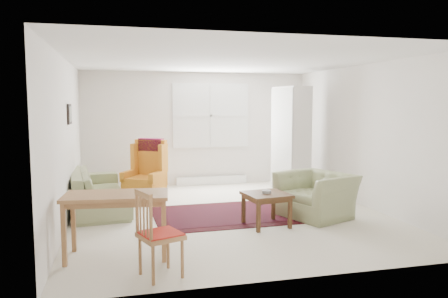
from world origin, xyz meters
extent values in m
cube|color=silver|center=(0.00, 0.00, 0.00)|extent=(5.00, 5.50, 0.01)
cube|color=white|center=(0.00, 0.00, 2.50)|extent=(5.00, 5.50, 0.01)
cube|color=silver|center=(0.00, 2.75, 1.25)|extent=(5.00, 0.04, 2.50)
cube|color=silver|center=(0.00, -2.75, 1.25)|extent=(5.00, 0.04, 2.50)
cube|color=silver|center=(-2.50, 0.00, 1.25)|extent=(0.04, 5.50, 2.50)
cube|color=silver|center=(2.50, 0.00, 1.25)|extent=(0.04, 5.50, 2.50)
cube|color=white|center=(0.30, 2.73, 1.55)|extent=(1.72, 0.06, 1.42)
cube|color=white|center=(0.30, 2.73, 1.55)|extent=(1.60, 0.02, 1.30)
cube|color=silver|center=(0.30, 2.67, 0.09)|extent=(1.60, 0.12, 0.18)
cube|color=black|center=(-2.48, 0.50, 1.65)|extent=(0.03, 0.42, 0.32)
cube|color=#9D7D48|center=(-2.46, 0.50, 1.65)|extent=(0.01, 0.34, 0.24)
imported|color=#878F5F|center=(-2.10, 0.93, 0.46)|extent=(1.13, 2.36, 0.92)
imported|color=#878F5F|center=(1.33, -0.48, 0.42)|extent=(1.29, 1.36, 0.85)
camera|label=1|loc=(-1.77, -6.82, 1.82)|focal=35.00mm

